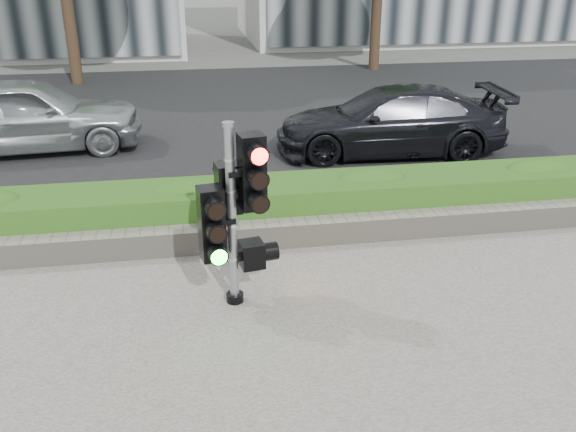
{
  "coord_description": "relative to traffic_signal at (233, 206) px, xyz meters",
  "views": [
    {
      "loc": [
        -1.15,
        -5.69,
        3.76
      ],
      "look_at": [
        -0.09,
        0.6,
        1.02
      ],
      "focal_mm": 38.0,
      "sensor_mm": 36.0,
      "label": 1
    }
  ],
  "objects": [
    {
      "name": "hedge",
      "position": [
        0.72,
        2.03,
        -0.84
      ],
      "size": [
        12.0,
        1.0,
        0.68
      ],
      "primitive_type": "cube",
      "color": "#54962E",
      "rests_on": "sidewalk"
    },
    {
      "name": "road",
      "position": [
        0.72,
        9.48,
        -1.2
      ],
      "size": [
        60.0,
        13.0,
        0.02
      ],
      "primitive_type": "cube",
      "color": "black",
      "rests_on": "ground"
    },
    {
      "name": "ground",
      "position": [
        0.72,
        -0.52,
        -1.21
      ],
      "size": [
        120.0,
        120.0,
        0.0
      ],
      "primitive_type": "plane",
      "color": "#51514C",
      "rests_on": "ground"
    },
    {
      "name": "stone_wall",
      "position": [
        0.72,
        1.38,
        -1.01
      ],
      "size": [
        12.0,
        0.32,
        0.34
      ],
      "primitive_type": "cube",
      "color": "gray",
      "rests_on": "sidewalk"
    },
    {
      "name": "car_silver",
      "position": [
        -3.64,
        6.65,
        -0.43
      ],
      "size": [
        4.62,
        2.17,
        1.53
      ],
      "primitive_type": "imported",
      "rotation": [
        0.0,
        0.0,
        1.65
      ],
      "color": "#AFB2B7",
      "rests_on": "road"
    },
    {
      "name": "curb",
      "position": [
        0.72,
        2.63,
        -1.15
      ],
      "size": [
        60.0,
        0.25,
        0.12
      ],
      "primitive_type": "cube",
      "color": "gray",
      "rests_on": "ground"
    },
    {
      "name": "traffic_signal",
      "position": [
        0.0,
        0.0,
        0.0
      ],
      "size": [
        0.77,
        0.61,
        2.14
      ],
      "rotation": [
        0.0,
        0.0,
        0.17
      ],
      "color": "black",
      "rests_on": "sidewalk"
    },
    {
      "name": "car_dark",
      "position": [
        3.59,
        5.31,
        -0.53
      ],
      "size": [
        4.73,
        2.25,
        1.33
      ],
      "primitive_type": "imported",
      "rotation": [
        0.0,
        0.0,
        -1.66
      ],
      "color": "black",
      "rests_on": "road"
    }
  ]
}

